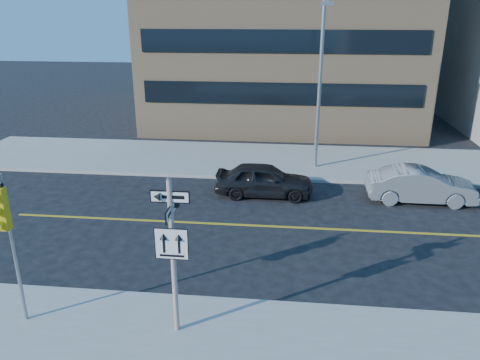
# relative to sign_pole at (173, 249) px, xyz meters

# --- Properties ---
(ground) EXTENTS (120.00, 120.00, 0.00)m
(ground) POSITION_rel_sign_pole_xyz_m (0.00, 2.51, -2.44)
(ground) COLOR black
(ground) RESTS_ON ground
(sign_pole) EXTENTS (0.92, 0.92, 4.06)m
(sign_pole) POSITION_rel_sign_pole_xyz_m (0.00, 0.00, 0.00)
(sign_pole) COLOR silver
(sign_pole) RESTS_ON near_sidewalk
(traffic_signal) EXTENTS (0.32, 0.45, 4.00)m
(traffic_signal) POSITION_rel_sign_pole_xyz_m (-4.00, -0.15, 0.59)
(traffic_signal) COLOR gray
(traffic_signal) RESTS_ON near_sidewalk
(parked_car_a) EXTENTS (1.72, 4.25, 1.45)m
(parked_car_a) POSITION_rel_sign_pole_xyz_m (1.61, 9.66, -1.71)
(parked_car_a) COLOR black
(parked_car_a) RESTS_ON ground
(parked_car_b) EXTENTS (1.63, 4.46, 1.46)m
(parked_car_b) POSITION_rel_sign_pole_xyz_m (8.24, 9.67, -1.71)
(parked_car_b) COLOR gray
(parked_car_b) RESTS_ON ground
(streetlight_a) EXTENTS (0.55, 2.25, 8.00)m
(streetlight_a) POSITION_rel_sign_pole_xyz_m (4.00, 13.27, 2.32)
(streetlight_a) COLOR gray
(streetlight_a) RESTS_ON far_sidewalk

